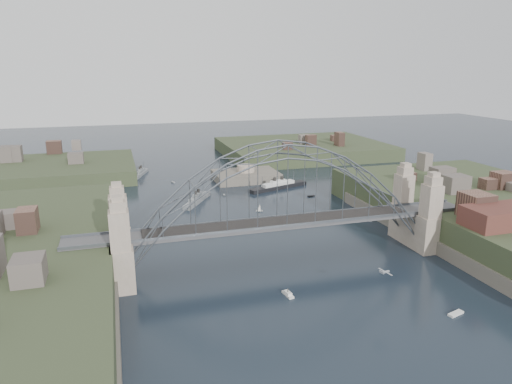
% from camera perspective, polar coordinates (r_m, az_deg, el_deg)
% --- Properties ---
extents(ground, '(500.00, 500.00, 0.00)m').
position_cam_1_polar(ground, '(98.18, 3.07, -8.28)').
color(ground, black).
rests_on(ground, ground).
extents(bridge, '(84.00, 13.80, 24.60)m').
position_cam_1_polar(bridge, '(93.98, 3.18, -1.37)').
color(bridge, '#4D4D4F').
rests_on(bridge, ground).
extents(shore_east, '(50.50, 90.00, 12.00)m').
position_cam_1_polar(shore_east, '(127.80, 28.10, -3.55)').
color(shore_east, '#313C22').
rests_on(shore_east, ground).
extents(headland_nw, '(60.00, 45.00, 9.00)m').
position_cam_1_polar(headland_nw, '(185.25, -23.87, 1.81)').
color(headland_nw, '#313C22').
rests_on(headland_nw, ground).
extents(headland_ne, '(70.00, 55.00, 9.50)m').
position_cam_1_polar(headland_ne, '(214.25, 5.71, 4.75)').
color(headland_ne, '#313C22').
rests_on(headland_ne, ground).
extents(fort_island, '(22.00, 16.00, 9.40)m').
position_cam_1_polar(fort_island, '(165.24, -1.24, 1.34)').
color(fort_island, '#5C554A').
rests_on(fort_island, ground).
extents(wharf_shed, '(20.00, 8.00, 4.00)m').
position_cam_1_polar(wharf_shed, '(107.02, 28.72, -2.49)').
color(wharf_shed, '#592D26').
rests_on(wharf_shed, shore_east).
extents(naval_cruiser_near, '(10.70, 15.70, 5.09)m').
position_cam_1_polar(naval_cruiser_near, '(139.18, -7.16, -0.93)').
color(naval_cruiser_near, gray).
rests_on(naval_cruiser_near, ground).
extents(naval_cruiser_far, '(6.43, 13.73, 4.69)m').
position_cam_1_polar(naval_cruiser_far, '(177.73, -13.84, 2.24)').
color(naval_cruiser_far, gray).
rests_on(naval_cruiser_far, ground).
extents(ocean_liner, '(21.68, 10.05, 5.38)m').
position_cam_1_polar(ocean_liner, '(153.61, 2.72, 0.72)').
color(ocean_liner, black).
rests_on(ocean_liner, ground).
extents(aeroplane, '(1.74, 3.15, 0.46)m').
position_cam_1_polar(aeroplane, '(79.32, 15.35, -9.37)').
color(aeroplane, silver).
extents(small_boat_a, '(2.23, 1.80, 0.45)m').
position_cam_1_polar(small_boat_a, '(117.11, -8.82, -4.42)').
color(small_boat_a, silver).
rests_on(small_boat_a, ground).
extents(small_boat_b, '(2.03, 1.32, 2.38)m').
position_cam_1_polar(small_boat_b, '(129.28, 0.43, -1.98)').
color(small_boat_b, silver).
rests_on(small_boat_b, ground).
extents(small_boat_c, '(1.35, 3.05, 1.43)m').
position_cam_1_polar(small_boat_c, '(84.11, 3.90, -12.28)').
color(small_boat_c, silver).
rests_on(small_boat_c, ground).
extents(small_boat_d, '(2.32, 1.02, 0.45)m').
position_cam_1_polar(small_boat_d, '(145.33, 6.72, -0.49)').
color(small_boat_d, silver).
rests_on(small_boat_d, ground).
extents(small_boat_e, '(2.90, 3.75, 0.45)m').
position_cam_1_polar(small_boat_e, '(149.80, -16.95, -0.58)').
color(small_boat_e, silver).
rests_on(small_boat_e, ground).
extents(small_boat_f, '(0.58, 1.57, 0.45)m').
position_cam_1_polar(small_boat_f, '(145.60, -3.90, -0.39)').
color(small_boat_f, silver).
rests_on(small_boat_f, ground).
extents(small_boat_g, '(3.10, 1.75, 0.45)m').
position_cam_1_polar(small_boat_g, '(84.68, 23.12, -13.47)').
color(small_boat_g, silver).
rests_on(small_boat_g, ground).
extents(small_boat_h, '(1.16, 1.86, 0.45)m').
position_cam_1_polar(small_boat_h, '(163.68, -10.06, 1.15)').
color(small_boat_h, silver).
rests_on(small_boat_h, ground).
extents(small_boat_i, '(2.01, 2.70, 1.43)m').
position_cam_1_polar(small_boat_i, '(125.78, 13.73, -3.24)').
color(small_boat_i, silver).
rests_on(small_boat_i, ground).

